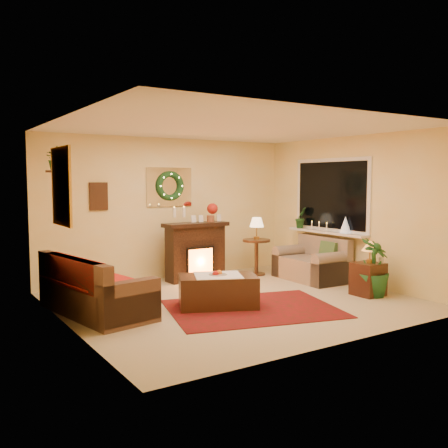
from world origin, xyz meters
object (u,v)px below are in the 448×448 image
loveseat (311,257)px  end_table_square (368,279)px  fireplace (195,250)px  sofa (96,282)px  side_table_round (256,258)px  coffee_table (218,293)px

loveseat → end_table_square: loveseat is taller
end_table_square → fireplace: bearing=123.9°
sofa → side_table_round: 3.67m
fireplace → end_table_square: fireplace is taller
sofa → fireplace: bearing=19.2°
fireplace → side_table_round: bearing=-10.5°
side_table_round → end_table_square: side_table_round is taller
loveseat → coffee_table: size_ratio=1.23×
loveseat → sofa: bearing=-176.0°
sofa → loveseat: bearing=-8.1°
sofa → loveseat: size_ratio=1.39×
loveseat → side_table_round: bearing=122.3°
coffee_table → side_table_round: bearing=65.8°
fireplace → coffee_table: fireplace is taller
side_table_round → end_table_square: size_ratio=1.32×
fireplace → loveseat: fireplace is taller
side_table_round → fireplace: bearing=170.9°
side_table_round → loveseat: bearing=-59.8°
fireplace → side_table_round: (1.24, -0.20, -0.23)m
sofa → end_table_square: size_ratio=3.60×
sofa → end_table_square: (3.98, -1.28, -0.16)m
end_table_square → loveseat: bearing=87.1°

